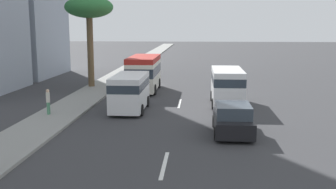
{
  "coord_description": "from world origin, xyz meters",
  "views": [
    {
      "loc": [
        -2.01,
        -1.31,
        5.52
      ],
      "look_at": [
        19.93,
        0.36,
        1.69
      ],
      "focal_mm": 43.1,
      "sensor_mm": 36.0,
      "label": 1
    }
  ],
  "objects_px": {
    "van_third": "(227,85)",
    "palm_tree": "(89,9)",
    "pedestrian_near_lamp": "(48,101)",
    "van_second": "(130,90)",
    "minibus_fourth": "(144,72)",
    "car_lead": "(233,120)"
  },
  "relations": [
    {
      "from": "van_third",
      "to": "pedestrian_near_lamp",
      "type": "xyz_separation_m",
      "value": [
        -4.45,
        11.02,
        -0.44
      ]
    },
    {
      "from": "van_third",
      "to": "van_second",
      "type": "bearing_deg",
      "value": 110.67
    },
    {
      "from": "pedestrian_near_lamp",
      "to": "palm_tree",
      "type": "height_order",
      "value": "palm_tree"
    },
    {
      "from": "car_lead",
      "to": "pedestrian_near_lamp",
      "type": "bearing_deg",
      "value": 73.98
    },
    {
      "from": "van_second",
      "to": "palm_tree",
      "type": "distance_m",
      "value": 11.83
    },
    {
      "from": "car_lead",
      "to": "minibus_fourth",
      "type": "relative_size",
      "value": 0.67
    },
    {
      "from": "car_lead",
      "to": "van_third",
      "type": "xyz_separation_m",
      "value": [
        7.55,
        -0.22,
        0.68
      ]
    },
    {
      "from": "minibus_fourth",
      "to": "palm_tree",
      "type": "height_order",
      "value": "palm_tree"
    },
    {
      "from": "car_lead",
      "to": "van_third",
      "type": "height_order",
      "value": "van_third"
    },
    {
      "from": "palm_tree",
      "to": "van_second",
      "type": "bearing_deg",
      "value": -151.52
    },
    {
      "from": "car_lead",
      "to": "minibus_fourth",
      "type": "xyz_separation_m",
      "value": [
        13.01,
        6.31,
        0.85
      ]
    },
    {
      "from": "pedestrian_near_lamp",
      "to": "palm_tree",
      "type": "bearing_deg",
      "value": 163.23
    },
    {
      "from": "van_third",
      "to": "palm_tree",
      "type": "bearing_deg",
      "value": 59.04
    },
    {
      "from": "van_second",
      "to": "minibus_fourth",
      "type": "bearing_deg",
      "value": -178.92
    },
    {
      "from": "minibus_fourth",
      "to": "pedestrian_near_lamp",
      "type": "distance_m",
      "value": 10.9
    },
    {
      "from": "van_second",
      "to": "pedestrian_near_lamp",
      "type": "relative_size",
      "value": 3.1
    },
    {
      "from": "van_second",
      "to": "van_third",
      "type": "distance_m",
      "value": 6.82
    },
    {
      "from": "minibus_fourth",
      "to": "pedestrian_near_lamp",
      "type": "bearing_deg",
      "value": -24.38
    },
    {
      "from": "car_lead",
      "to": "palm_tree",
      "type": "xyz_separation_m",
      "value": [
        14.38,
        11.17,
        6.04
      ]
    },
    {
      "from": "van_third",
      "to": "minibus_fourth",
      "type": "xyz_separation_m",
      "value": [
        5.46,
        6.52,
        0.17
      ]
    },
    {
      "from": "van_third",
      "to": "palm_tree",
      "type": "height_order",
      "value": "palm_tree"
    },
    {
      "from": "van_second",
      "to": "pedestrian_near_lamp",
      "type": "bearing_deg",
      "value": -66.17
    }
  ]
}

